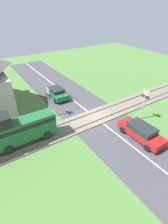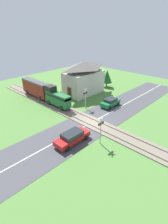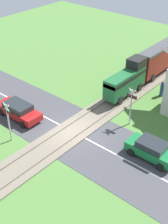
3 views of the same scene
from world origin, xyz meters
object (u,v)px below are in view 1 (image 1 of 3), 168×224
Objects in this scene: car_far_side at (57,93)px; crossing_signal_east_approach at (49,99)px; crossing_signal_west_approach at (144,101)px; car_near_crossing at (141,131)px.

crossing_signal_east_approach reaches higher than car_far_side.
car_far_side is at bearing 29.88° from crossing_signal_west_approach.
car_far_side reaches higher than car_near_crossing.
car_near_crossing is 9.67m from crossing_signal_east_approach.
car_near_crossing is 1.31× the size of crossing_signal_west_approach.
car_near_crossing is 11.78m from car_far_side.
car_far_side is 1.09× the size of crossing_signal_west_approach.
crossing_signal_east_approach is at bearing 144.68° from car_far_side.
crossing_signal_west_approach is at bearing -126.57° from crossing_signal_east_approach.
car_far_side is 1.09× the size of crossing_signal_east_approach.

